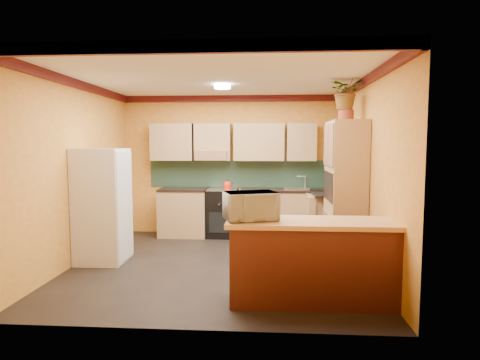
% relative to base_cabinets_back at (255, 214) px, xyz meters
% --- Properties ---
extents(room_shell, '(4.24, 4.24, 2.72)m').
position_rel_base_cabinets_back_xyz_m(room_shell, '(-0.46, -1.52, 1.65)').
color(room_shell, black).
rests_on(room_shell, ground).
extents(base_cabinets_back, '(3.65, 0.60, 0.88)m').
position_rel_base_cabinets_back_xyz_m(base_cabinets_back, '(0.00, 0.00, 0.00)').
color(base_cabinets_back, tan).
rests_on(base_cabinets_back, ground).
extents(countertop_back, '(3.65, 0.62, 0.04)m').
position_rel_base_cabinets_back_xyz_m(countertop_back, '(0.00, -0.00, 0.46)').
color(countertop_back, black).
rests_on(countertop_back, base_cabinets_back).
extents(stove, '(0.58, 0.58, 0.91)m').
position_rel_base_cabinets_back_xyz_m(stove, '(-0.62, -0.00, 0.02)').
color(stove, black).
rests_on(stove, ground).
extents(kettle, '(0.21, 0.21, 0.18)m').
position_rel_base_cabinets_back_xyz_m(kettle, '(-0.53, -0.05, 0.56)').
color(kettle, red).
rests_on(kettle, stove).
extents(sink, '(0.48, 0.40, 0.03)m').
position_rel_base_cabinets_back_xyz_m(sink, '(0.78, 0.00, 0.50)').
color(sink, silver).
rests_on(sink, countertop_back).
extents(base_cabinets_right, '(0.60, 0.80, 0.88)m').
position_rel_base_cabinets_back_xyz_m(base_cabinets_right, '(1.31, -0.60, 0.00)').
color(base_cabinets_right, tan).
rests_on(base_cabinets_right, ground).
extents(countertop_right, '(0.62, 0.80, 0.04)m').
position_rel_base_cabinets_back_xyz_m(countertop_right, '(1.31, -0.60, 0.46)').
color(countertop_right, black).
rests_on(countertop_right, base_cabinets_right).
extents(fridge, '(0.68, 0.66, 1.70)m').
position_rel_base_cabinets_back_xyz_m(fridge, '(-2.24, -1.76, 0.41)').
color(fridge, silver).
rests_on(fridge, ground).
extents(pantry, '(0.48, 0.90, 2.10)m').
position_rel_base_cabinets_back_xyz_m(pantry, '(1.36, -1.60, 0.61)').
color(pantry, tan).
rests_on(pantry, ground).
extents(fern_pot, '(0.22, 0.22, 0.16)m').
position_rel_base_cabinets_back_xyz_m(fern_pot, '(1.36, -1.55, 1.74)').
color(fern_pot, maroon).
rests_on(fern_pot, pantry).
extents(fern, '(0.51, 0.45, 0.52)m').
position_rel_base_cabinets_back_xyz_m(fern, '(1.36, -1.55, 2.08)').
color(fern, tan).
rests_on(fern, fern_pot).
extents(breakfast_bar, '(1.80, 0.55, 0.88)m').
position_rel_base_cabinets_back_xyz_m(breakfast_bar, '(0.73, -3.15, 0.00)').
color(breakfast_bar, '#522613').
rests_on(breakfast_bar, ground).
extents(bar_top, '(1.90, 0.65, 0.05)m').
position_rel_base_cabinets_back_xyz_m(bar_top, '(0.73, -3.15, 0.47)').
color(bar_top, tan).
rests_on(bar_top, breakfast_bar).
extents(microwave, '(0.65, 0.54, 0.31)m').
position_rel_base_cabinets_back_xyz_m(microwave, '(0.04, -3.15, 0.64)').
color(microwave, silver).
rests_on(microwave, bar_top).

